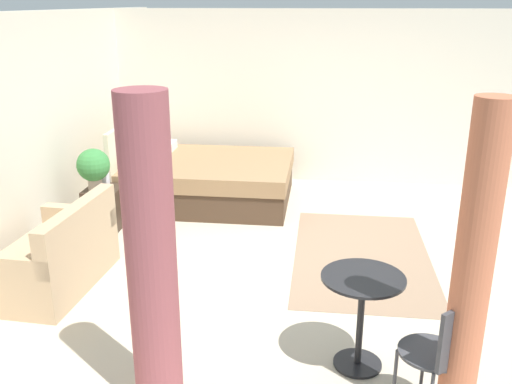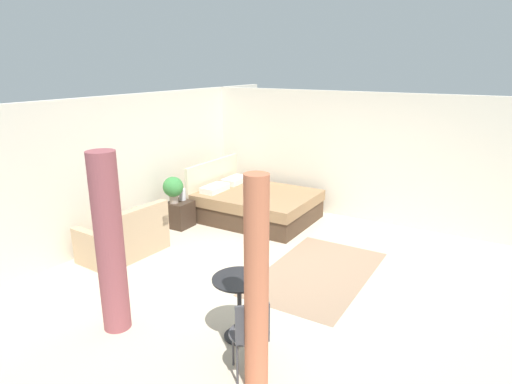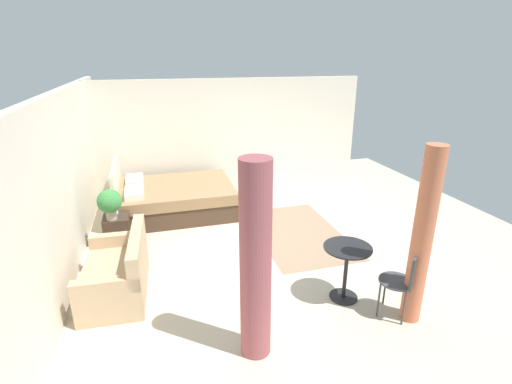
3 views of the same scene
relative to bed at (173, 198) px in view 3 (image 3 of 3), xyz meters
The scene contains 13 objects.
ground_plane 2.17m from the bed, 137.33° to the right, with size 8.44×9.07×0.02m, color beige.
wall_back 2.42m from the bed, 135.11° to the left, with size 8.44×0.12×2.50m, color silver.
wall_right 2.08m from the bed, 51.97° to the right, with size 0.12×6.07×2.50m, color silver.
area_rug 2.58m from the bed, 127.37° to the right, with size 2.41×1.43×0.01m, color #93755B.
bed is the anchor object (origin of this frame).
couch 2.72m from the bed, 160.65° to the left, with size 1.37×0.84×0.83m.
nightstand 1.49m from the bed, 137.97° to the left, with size 0.44×0.41×0.50m.
potted_plant 1.67m from the bed, 139.06° to the left, with size 0.38×0.38×0.50m.
vase 1.45m from the bed, 133.89° to the left, with size 0.13×0.13×0.22m.
balcony_table 3.96m from the bed, 151.42° to the right, with size 0.60×0.60×0.74m.
cafe_chair_near_window 4.64m from the bed, 149.41° to the right, with size 0.58×0.58×0.88m.
curtain_left 4.80m from the bed, 148.74° to the right, with size 0.23×0.23×2.13m.
curtain_right 4.16m from the bed, behind, with size 0.32×0.32×2.13m.
Camera 3 is at (-5.58, 1.81, 2.99)m, focal length 26.55 mm.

